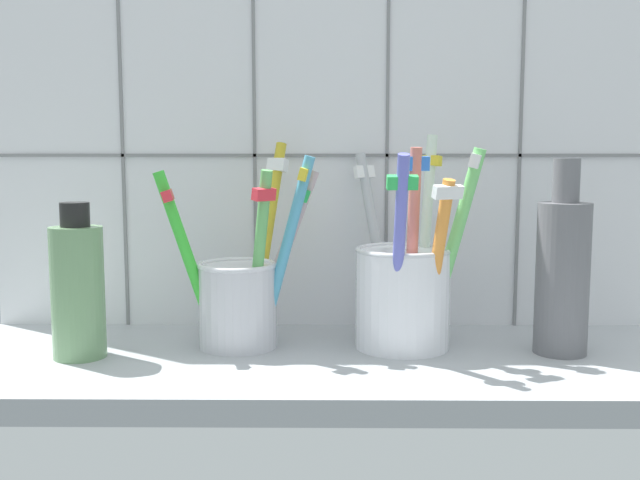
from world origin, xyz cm
name	(u,v)px	position (x,y,z in cm)	size (l,w,h in cm)	color
counter_slab	(320,367)	(0.00, 0.00, 1.00)	(64.00, 22.00, 2.00)	#9EA3A8
tile_wall_back	(321,117)	(0.00, 12.00, 22.50)	(64.00, 2.20, 45.00)	white
toothbrush_cup_left	(242,292)	(-6.85, 2.87, 6.86)	(14.11, 9.98, 17.99)	silver
toothbrush_cup_right	(405,288)	(7.38, 2.74, 7.26)	(10.93, 14.14, 18.61)	white
ceramic_vase	(563,272)	(20.47, 1.04, 8.97)	(4.44, 4.44, 16.52)	slate
soap_bottle	(78,288)	(-20.04, -0.55, 7.81)	(4.33, 4.33, 12.95)	#6C9767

